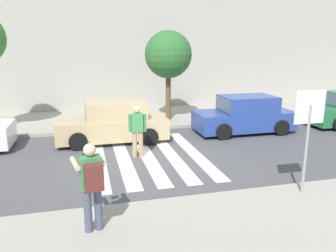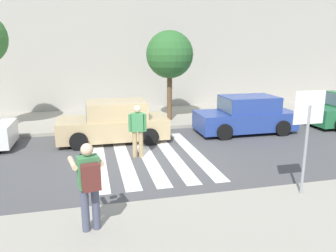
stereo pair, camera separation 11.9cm
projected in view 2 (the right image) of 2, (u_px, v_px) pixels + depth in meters
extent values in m
plane|color=#4C4C4F|center=(149.00, 158.00, 10.68)|extent=(120.00, 120.00, 0.00)
cube|color=#9E998C|center=(127.00, 118.00, 16.33)|extent=(60.00, 4.80, 0.14)
cube|color=#ADA89E|center=(117.00, 43.00, 19.61)|extent=(56.00, 4.00, 7.54)
cube|color=silver|center=(99.00, 160.00, 10.51)|extent=(0.44, 5.20, 0.01)
cube|color=silver|center=(124.00, 158.00, 10.69)|extent=(0.44, 5.20, 0.01)
cube|color=silver|center=(148.00, 156.00, 10.87)|extent=(0.44, 5.20, 0.01)
cube|color=silver|center=(171.00, 154.00, 11.05)|extent=(0.44, 5.20, 0.01)
cube|color=silver|center=(194.00, 153.00, 11.24)|extent=(0.44, 5.20, 0.01)
cylinder|color=gray|center=(305.00, 151.00, 7.58)|extent=(0.07, 0.07, 2.13)
cube|color=white|center=(309.00, 107.00, 7.35)|extent=(0.76, 0.03, 0.76)
cube|color=red|center=(309.00, 107.00, 7.37)|extent=(0.66, 0.02, 0.66)
cylinder|color=#474C60|center=(85.00, 210.00, 6.14)|extent=(0.15, 0.15, 0.88)
cylinder|color=#474C60|center=(96.00, 207.00, 6.22)|extent=(0.15, 0.15, 0.88)
cube|color=#3D844C|center=(88.00, 172.00, 6.00)|extent=(0.42, 0.31, 0.60)
sphere|color=beige|center=(87.00, 149.00, 5.90)|extent=(0.23, 0.23, 0.23)
cylinder|color=beige|center=(72.00, 163.00, 6.07)|extent=(0.21, 0.59, 0.10)
cylinder|color=beige|center=(98.00, 159.00, 6.26)|extent=(0.21, 0.59, 0.10)
cube|color=black|center=(84.00, 157.00, 6.32)|extent=(0.16, 0.12, 0.10)
cube|color=#5B2823|center=(91.00, 177.00, 5.80)|extent=(0.35, 0.26, 0.48)
cylinder|color=tan|center=(135.00, 144.00, 10.71)|extent=(0.15, 0.15, 0.88)
cylinder|color=tan|center=(141.00, 144.00, 10.73)|extent=(0.15, 0.15, 0.88)
cube|color=#3D844C|center=(137.00, 122.00, 10.54)|extent=(0.41, 0.29, 0.60)
sphere|color=beige|center=(137.00, 109.00, 10.44)|extent=(0.23, 0.23, 0.23)
cylinder|color=#3D844C|center=(130.00, 123.00, 10.52)|extent=(0.10, 0.10, 0.58)
cylinder|color=#3D844C|center=(145.00, 123.00, 10.57)|extent=(0.10, 0.10, 0.58)
cube|color=tan|center=(113.00, 128.00, 12.51)|extent=(4.10, 1.70, 0.76)
cube|color=tan|center=(116.00, 110.00, 12.38)|extent=(2.20, 1.56, 0.64)
cube|color=slate|center=(87.00, 111.00, 12.13)|extent=(0.10, 1.50, 0.54)
cube|color=slate|center=(142.00, 108.00, 12.60)|extent=(0.10, 1.50, 0.51)
cylinder|color=black|center=(79.00, 141.00, 11.47)|extent=(0.64, 0.22, 0.64)
cylinder|color=black|center=(80.00, 130.00, 13.07)|extent=(0.64, 0.22, 0.64)
cylinder|color=black|center=(150.00, 137.00, 12.05)|extent=(0.64, 0.22, 0.64)
cylinder|color=black|center=(143.00, 126.00, 13.65)|extent=(0.64, 0.22, 0.64)
cube|color=#284293|center=(245.00, 120.00, 13.76)|extent=(4.10, 1.70, 0.76)
cube|color=#284293|center=(249.00, 104.00, 13.63)|extent=(2.20, 1.56, 0.64)
cube|color=slate|center=(225.00, 105.00, 13.39)|extent=(0.10, 1.50, 0.54)
cube|color=slate|center=(270.00, 103.00, 13.85)|extent=(0.10, 1.50, 0.51)
cylinder|color=black|center=(224.00, 132.00, 12.72)|extent=(0.64, 0.22, 0.64)
cylinder|color=black|center=(209.00, 122.00, 14.33)|extent=(0.64, 0.22, 0.64)
cylinder|color=black|center=(283.00, 128.00, 13.30)|extent=(0.64, 0.22, 0.64)
cylinder|color=black|center=(261.00, 119.00, 14.91)|extent=(0.64, 0.22, 0.64)
cube|color=slate|center=(336.00, 100.00, 14.61)|extent=(0.10, 1.50, 0.54)
cylinder|color=black|center=(315.00, 116.00, 15.54)|extent=(0.64, 0.22, 0.64)
cylinder|color=brown|center=(170.00, 95.00, 15.42)|extent=(0.24, 0.24, 2.40)
sphere|color=#2D662D|center=(170.00, 54.00, 14.98)|extent=(2.17, 2.17, 2.17)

